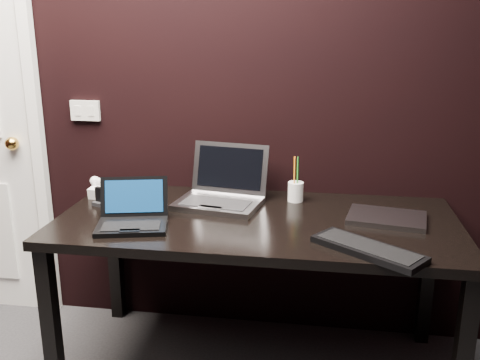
# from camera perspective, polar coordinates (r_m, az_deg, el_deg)

# --- Properties ---
(wall_back) EXTENTS (4.00, 0.00, 4.00)m
(wall_back) POSITION_cam_1_polar(r_m,az_deg,el_deg) (2.61, -3.67, 11.04)
(wall_back) COLOR black
(wall_back) RESTS_ON ground
(wall_switch) EXTENTS (0.15, 0.02, 0.10)m
(wall_switch) POSITION_cam_1_polar(r_m,az_deg,el_deg) (2.81, -16.19, 7.12)
(wall_switch) COLOR silver
(wall_switch) RESTS_ON wall_back
(desk) EXTENTS (1.70, 0.80, 0.74)m
(desk) POSITION_cam_1_polar(r_m,az_deg,el_deg) (2.32, 1.79, -5.84)
(desk) COLOR black
(desk) RESTS_ON ground
(netbook) EXTENTS (0.33, 0.31, 0.18)m
(netbook) POSITION_cam_1_polar(r_m,az_deg,el_deg) (2.23, -11.39, -3.92)
(netbook) COLOR black
(netbook) RESTS_ON desk
(silver_laptop) EXTENTS (0.42, 0.39, 0.26)m
(silver_laptop) POSITION_cam_1_polar(r_m,az_deg,el_deg) (2.46, -2.00, -1.43)
(silver_laptop) COLOR #A2A3A8
(silver_laptop) RESTS_ON desk
(ext_keyboard) EXTENTS (0.42, 0.36, 0.03)m
(ext_keyboard) POSITION_cam_1_polar(r_m,az_deg,el_deg) (2.00, 13.50, -7.16)
(ext_keyboard) COLOR black
(ext_keyboard) RESTS_ON desk
(closed_laptop) EXTENTS (0.35, 0.28, 0.02)m
(closed_laptop) POSITION_cam_1_polar(r_m,az_deg,el_deg) (2.34, 15.37, -3.91)
(closed_laptop) COLOR #9E9DA3
(closed_laptop) RESTS_ON desk
(desk_phone) EXTENTS (0.21, 0.18, 0.10)m
(desk_phone) POSITION_cam_1_polar(r_m,az_deg,el_deg) (2.64, -13.55, -0.90)
(desk_phone) COLOR white
(desk_phone) RESTS_ON desk
(mobile_phone) EXTENTS (0.06, 0.05, 0.08)m
(mobile_phone) POSITION_cam_1_polar(r_m,az_deg,el_deg) (2.52, -14.77, -1.93)
(mobile_phone) COLOR black
(mobile_phone) RESTS_ON desk
(pen_cup) EXTENTS (0.09, 0.09, 0.21)m
(pen_cup) POSITION_cam_1_polar(r_m,az_deg,el_deg) (2.50, 5.95, -1.15)
(pen_cup) COLOR white
(pen_cup) RESTS_ON desk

